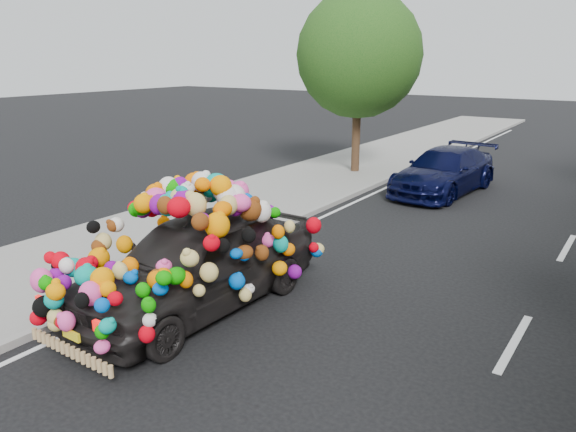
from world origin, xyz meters
name	(u,v)px	position (x,y,z in m)	size (l,w,h in m)	color
ground	(303,288)	(0.00, 0.00, 0.00)	(100.00, 100.00, 0.00)	black
sidewalk	(137,242)	(-4.30, 0.00, 0.06)	(4.00, 60.00, 0.12)	gray
kerb	(204,259)	(-2.35, 0.00, 0.07)	(0.15, 60.00, 0.13)	gray
lane_markings	(514,342)	(3.60, 0.00, 0.01)	(6.00, 50.00, 0.01)	silver
tree_near_sidewalk	(359,55)	(-3.80, 9.50, 4.02)	(4.20, 4.20, 6.13)	#332114
plush_art_car	(197,241)	(-1.03, -1.59, 1.14)	(2.41, 4.91, 2.23)	black
navy_sedan	(444,171)	(-0.32, 8.49, 0.66)	(1.85, 4.56, 1.32)	black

